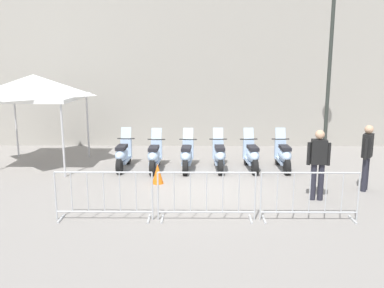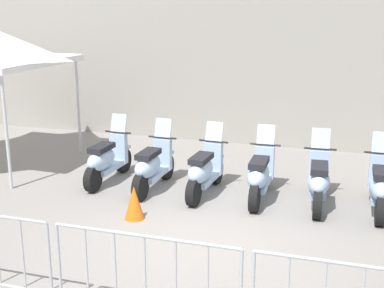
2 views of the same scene
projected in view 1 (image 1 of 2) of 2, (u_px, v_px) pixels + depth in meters
name	position (u px, v px, depth m)	size (l,w,h in m)	color
ground_plane	(204.00, 188.00, 11.03)	(120.00, 120.00, 0.00)	gray
motorcycle_0	(123.00, 155.00, 12.78)	(0.56, 1.72, 1.24)	black
motorcycle_1	(155.00, 156.00, 12.64)	(0.56, 1.72, 1.24)	black
motorcycle_2	(187.00, 156.00, 12.65)	(0.56, 1.72, 1.24)	black
motorcycle_3	(219.00, 156.00, 12.69)	(0.56, 1.72, 1.24)	black
motorcycle_4	(251.00, 156.00, 12.69)	(0.56, 1.73, 1.24)	black
motorcycle_5	(283.00, 156.00, 12.70)	(0.56, 1.72, 1.24)	black
barrier_segment_0	(104.00, 196.00, 8.72)	(2.08, 0.49, 1.07)	#B2B5B7
barrier_segment_1	(206.00, 197.00, 8.70)	(2.08, 0.49, 1.07)	#B2B5B7
barrier_segment_2	(309.00, 197.00, 8.68)	(2.08, 0.49, 1.07)	#B2B5B7
street_lamp	(331.00, 48.00, 12.96)	(0.36, 0.36, 6.19)	#2D332D
officer_near_row_end	(318.00, 161.00, 9.88)	(0.55, 0.25, 1.73)	#23232D
officer_mid_plaza	(367.00, 154.00, 10.61)	(0.37, 0.48, 1.73)	#23232D
canopy_tent	(34.00, 87.00, 12.83)	(2.81, 2.81, 2.91)	silver
traffic_cone	(158.00, 174.00, 11.36)	(0.32, 0.32, 0.55)	orange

